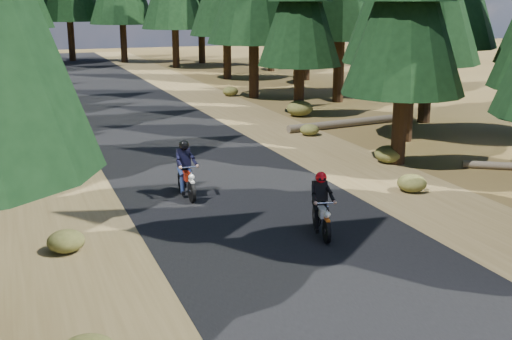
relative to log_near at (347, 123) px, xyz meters
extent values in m
plane|color=#4D3B1B|center=(-7.60, -10.59, -0.16)|extent=(120.00, 120.00, 0.00)
cube|color=black|center=(-7.60, -5.59, -0.15)|extent=(6.00, 100.00, 0.01)
cube|color=brown|center=(-12.20, -5.59, -0.16)|extent=(3.20, 100.00, 0.01)
cube|color=brown|center=(-3.00, -5.59, -0.16)|extent=(3.20, 100.00, 0.01)
cylinder|color=black|center=(-1.55, -6.11, 2.10)|extent=(0.48, 0.48, 4.52)
cone|color=black|center=(-1.55, -6.11, 4.92)|extent=(3.84, 3.84, 5.65)
cylinder|color=black|center=(0.68, -3.20, 2.76)|extent=(0.53, 0.53, 5.84)
cylinder|color=black|center=(3.61, -0.25, 3.06)|extent=(0.56, 0.56, 6.43)
cylinder|color=black|center=(-0.62, 3.48, 2.09)|extent=(0.48, 0.48, 4.51)
cone|color=black|center=(-0.62, 3.48, 4.91)|extent=(3.83, 3.83, 5.64)
cylinder|color=black|center=(2.88, 6.21, 3.08)|extent=(0.56, 0.56, 6.47)
cylinder|color=black|center=(-0.67, 9.14, 2.75)|extent=(0.53, 0.53, 5.83)
cylinder|color=black|center=(3.92, 13.56, 2.15)|extent=(0.48, 0.48, 4.61)
cylinder|color=black|center=(0.74, 17.82, 2.72)|extent=(0.53, 0.53, 5.76)
cylinder|color=black|center=(5.42, 21.49, 2.67)|extent=(0.53, 0.53, 5.66)
cylinder|color=black|center=(5.40, 15.41, 2.84)|extent=(0.54, 0.54, 6.00)
cylinder|color=black|center=(7.40, 7.41, 2.64)|extent=(0.52, 0.52, 5.60)
cylinder|color=black|center=(-0.60, 26.41, 2.84)|extent=(0.54, 0.54, 6.00)
cylinder|color=black|center=(2.40, 29.41, 3.04)|extent=(0.56, 0.56, 6.40)
cylinder|color=black|center=(-11.60, 32.41, 2.84)|extent=(0.54, 0.54, 6.00)
cylinder|color=black|center=(-3.60, 32.41, 3.04)|extent=(0.56, 0.56, 6.40)
cylinder|color=black|center=(-7.60, 35.41, 3.24)|extent=(0.57, 0.57, 6.80)
cylinder|color=black|center=(5.40, 25.41, 2.84)|extent=(0.54, 0.54, 6.00)
cylinder|color=#4C4233|center=(0.00, 0.00, 0.00)|extent=(5.71, 1.04, 0.32)
ellipsoid|color=#474C1E|center=(-11.85, 3.03, 0.09)|extent=(0.82, 0.82, 0.49)
ellipsoid|color=#474C1E|center=(-1.66, 10.21, 0.10)|extent=(0.86, 0.86, 0.52)
ellipsoid|color=#474C1E|center=(-12.24, -10.04, 0.07)|extent=(0.78, 0.78, 0.47)
ellipsoid|color=#474C1E|center=(-2.25, -1.03, 0.06)|extent=(0.75, 0.75, 0.45)
ellipsoid|color=#474C1E|center=(-0.77, 3.04, 0.20)|extent=(1.19, 1.19, 0.72)
ellipsoid|color=#474C1E|center=(-1.73, -5.89, 0.12)|extent=(0.94, 0.94, 0.56)
ellipsoid|color=#474C1E|center=(-2.94, -8.94, 0.08)|extent=(0.81, 0.81, 0.48)
ellipsoid|color=#474C1E|center=(-13.08, -3.99, 0.14)|extent=(1.01, 1.01, 0.60)
cube|color=black|center=(-6.79, -11.07, 0.81)|extent=(0.36, 0.27, 0.46)
sphere|color=red|center=(-6.79, -11.07, 1.15)|extent=(0.31, 0.31, 0.26)
cube|color=black|center=(-8.86, -7.18, 0.87)|extent=(0.34, 0.21, 0.49)
sphere|color=black|center=(-8.86, -7.18, 1.23)|extent=(0.28, 0.28, 0.27)
camera|label=1|loc=(-13.06, -23.21, 4.95)|focal=45.00mm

